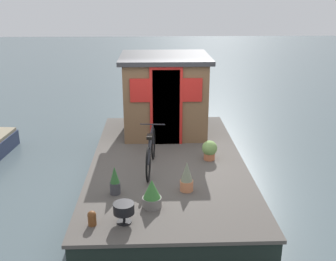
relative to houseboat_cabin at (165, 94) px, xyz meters
The scene contains 10 objects.
ground_plane 2.32m from the houseboat_cabin, behind, with size 60.00×60.00×0.00m, color #4C5B60.
houseboat_deck 2.16m from the houseboat_cabin, behind, with size 5.83×3.11×0.51m.
houseboat_cabin is the anchor object (origin of this frame).
bicycle 2.35m from the houseboat_cabin, behind, with size 1.71×0.50×0.78m.
potted_plant_succulent 3.79m from the houseboat_cabin, behind, with size 0.31×0.31×0.47m.
potted_plant_mint 3.26m from the houseboat_cabin, behind, with size 0.23×0.23×0.53m.
potted_plant_ivy 2.16m from the houseboat_cabin, 154.94° to the right, with size 0.31×0.31×0.41m.
potted_plant_sage 3.46m from the houseboat_cabin, 163.75° to the left, with size 0.18×0.18×0.51m.
charcoal_grill 4.29m from the houseboat_cabin, 169.98° to the left, with size 0.32×0.32×0.32m.
mooring_bollard 4.46m from the houseboat_cabin, 164.06° to the left, with size 0.13×0.13×0.23m.
Camera 1 is at (-7.53, 0.27, 3.76)m, focal length 42.34 mm.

